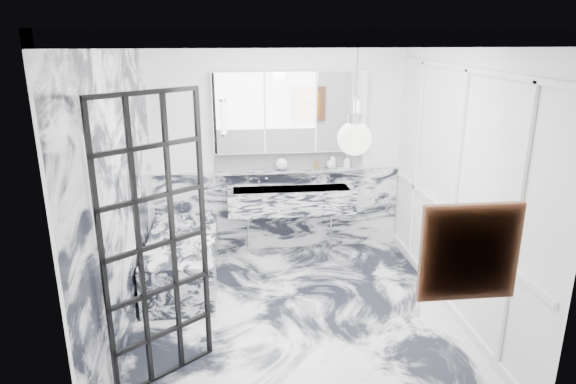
{
  "coord_description": "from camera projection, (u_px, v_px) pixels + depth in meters",
  "views": [
    {
      "loc": [
        -0.58,
        -4.57,
        2.79
      ],
      "look_at": [
        -0.01,
        0.5,
        1.17
      ],
      "focal_mm": 32.0,
      "sensor_mm": 36.0,
      "label": 1
    }
  ],
  "objects": [
    {
      "name": "wall_front",
      "position": [
        332.0,
        270.0,
        3.11
      ],
      "size": [
        3.6,
        0.0,
        3.6
      ],
      "primitive_type": "plane",
      "rotation": [
        -1.57,
        0.0,
        0.0
      ],
      "color": "white",
      "rests_on": "floor"
    },
    {
      "name": "soap_bottle_c",
      "position": [
        331.0,
        162.0,
        6.57
      ],
      "size": [
        0.16,
        0.16,
        0.16
      ],
      "primitive_type": "imported",
      "rotation": [
        0.0,
        0.0,
        0.34
      ],
      "color": "silver",
      "rests_on": "ledge"
    },
    {
      "name": "wall_back",
      "position": [
        277.0,
        144.0,
        6.52
      ],
      "size": [
        3.6,
        0.0,
        3.6
      ],
      "primitive_type": "plane",
      "rotation": [
        1.57,
        0.0,
        0.0
      ],
      "color": "white",
      "rests_on": "floor"
    },
    {
      "name": "artwork",
      "position": [
        470.0,
        252.0,
        3.22
      ],
      "size": [
        0.54,
        0.05,
        0.54
      ],
      "primitive_type": "cube",
      "color": "orange",
      "rests_on": "wall_front"
    },
    {
      "name": "soap_bottle_a",
      "position": [
        333.0,
        161.0,
        6.57
      ],
      "size": [
        0.09,
        0.09,
        0.18
      ],
      "primitive_type": "imported",
      "rotation": [
        0.0,
        0.0,
        -0.4
      ],
      "color": "#8C5919",
      "rests_on": "ledge"
    },
    {
      "name": "sconce_right",
      "position": [
        356.0,
        115.0,
        6.34
      ],
      "size": [
        0.07,
        0.07,
        0.4
      ],
      "primitive_type": "cylinder",
      "color": "white",
      "rests_on": "mirror_cabinet"
    },
    {
      "name": "soap_bottle_b",
      "position": [
        347.0,
        161.0,
        6.59
      ],
      "size": [
        0.1,
        0.1,
        0.17
      ],
      "primitive_type": "imported",
      "rotation": [
        0.0,
        0.0,
        -0.32
      ],
      "color": "#4C4C51",
      "rests_on": "ledge"
    },
    {
      "name": "wall_right",
      "position": [
        458.0,
        180.0,
        4.98
      ],
      "size": [
        0.0,
        3.6,
        3.6
      ],
      "primitive_type": "plane",
      "rotation": [
        1.57,
        0.0,
        -1.57
      ],
      "color": "white",
      "rests_on": "floor"
    },
    {
      "name": "marble_clad_back",
      "position": [
        278.0,
        210.0,
        6.76
      ],
      "size": [
        3.18,
        0.05,
        1.05
      ],
      "primitive_type": "cube",
      "color": "silver",
      "rests_on": "floor"
    },
    {
      "name": "floor",
      "position": [
        295.0,
        316.0,
        5.23
      ],
      "size": [
        3.6,
        3.6,
        0.0
      ],
      "primitive_type": "plane",
      "color": "silver",
      "rests_on": "ground"
    },
    {
      "name": "ledge",
      "position": [
        290.0,
        171.0,
        6.56
      ],
      "size": [
        1.9,
        0.14,
        0.04
      ],
      "primitive_type": "cube",
      "color": "silver",
      "rests_on": "wall_back"
    },
    {
      "name": "wall_left",
      "position": [
        120.0,
        191.0,
        4.64
      ],
      "size": [
        0.0,
        3.6,
        3.6
      ],
      "primitive_type": "plane",
      "rotation": [
        1.57,
        0.0,
        1.57
      ],
      "color": "white",
      "rests_on": "floor"
    },
    {
      "name": "sconce_left",
      "position": [
        223.0,
        118.0,
        6.17
      ],
      "size": [
        0.07,
        0.07,
        0.4
      ],
      "primitive_type": "cylinder",
      "color": "white",
      "rests_on": "mirror_cabinet"
    },
    {
      "name": "mirror_cabinet",
      "position": [
        290.0,
        112.0,
        6.33
      ],
      "size": [
        1.9,
        0.16,
        1.0
      ],
      "primitive_type": "cube",
      "color": "white",
      "rests_on": "wall_back"
    },
    {
      "name": "subway_tile",
      "position": [
        289.0,
        159.0,
        6.57
      ],
      "size": [
        1.9,
        0.03,
        0.23
      ],
      "primitive_type": "cube",
      "color": "white",
      "rests_on": "wall_back"
    },
    {
      "name": "flower_vase",
      "position": [
        207.0,
        254.0,
        5.22
      ],
      "size": [
        0.09,
        0.09,
        0.12
      ],
      "primitive_type": "cylinder",
      "color": "silver",
      "rests_on": "bathtub"
    },
    {
      "name": "pendant_light",
      "position": [
        354.0,
        139.0,
        3.59
      ],
      "size": [
        0.24,
        0.24,
        0.24
      ],
      "primitive_type": "sphere",
      "color": "white",
      "rests_on": "ceiling"
    },
    {
      "name": "marble_clad_left",
      "position": [
        122.0,
        197.0,
        4.66
      ],
      "size": [
        0.02,
        3.56,
        2.68
      ],
      "primitive_type": "cube",
      "color": "silver",
      "rests_on": "floor"
    },
    {
      "name": "amber_bottle",
      "position": [
        316.0,
        165.0,
        6.56
      ],
      "size": [
        0.04,
        0.04,
        0.1
      ],
      "primitive_type": "cylinder",
      "color": "#8C5919",
      "rests_on": "ledge"
    },
    {
      "name": "bathtub",
      "position": [
        183.0,
        260.0,
        5.87
      ],
      "size": [
        0.75,
        1.65,
        0.55
      ],
      "primitive_type": "cube",
      "color": "silver",
      "rests_on": "floor"
    },
    {
      "name": "ceiling",
      "position": [
        296.0,
        29.0,
        4.39
      ],
      "size": [
        3.6,
        3.6,
        0.0
      ],
      "primitive_type": "plane",
      "rotation": [
        3.14,
        0.0,
        0.0
      ],
      "color": "white",
      "rests_on": "wall_back"
    },
    {
      "name": "panel_molding",
      "position": [
        455.0,
        190.0,
        5.01
      ],
      "size": [
        0.03,
        3.4,
        2.3
      ],
      "primitive_type": "cube",
      "color": "white",
      "rests_on": "floor"
    },
    {
      "name": "face_pot",
      "position": [
        281.0,
        164.0,
        6.51
      ],
      "size": [
        0.16,
        0.16,
        0.16
      ],
      "primitive_type": "sphere",
      "color": "white",
      "rests_on": "ledge"
    },
    {
      "name": "crittall_door",
      "position": [
        157.0,
        245.0,
        4.01
      ],
      "size": [
        0.72,
        0.57,
        2.37
      ],
      "primitive_type": null,
      "rotation": [
        0.0,
        0.0,
        0.65
      ],
      "color": "black",
      "rests_on": "floor"
    },
    {
      "name": "trough_sink",
      "position": [
        291.0,
        200.0,
        6.5
      ],
      "size": [
        1.6,
        0.45,
        0.3
      ],
      "primitive_type": "cube",
      "color": "silver",
      "rests_on": "wall_back"
    }
  ]
}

